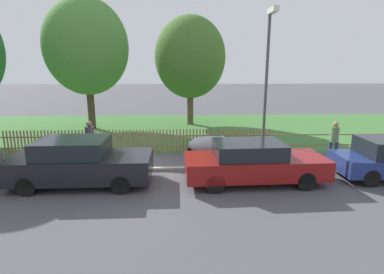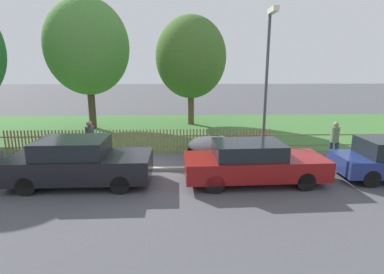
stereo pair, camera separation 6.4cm
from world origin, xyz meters
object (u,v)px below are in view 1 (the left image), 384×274
street_lamp (268,71)px  tree_mid_park (190,58)px  pedestrian_by_lamp (90,139)px  covered_motorcycle (212,145)px  parked_car_navy_estate (79,162)px  pedestrian_near_fence (334,139)px  tree_behind_motorcycle (86,47)px  parked_car_red_compact (253,162)px

street_lamp → tree_mid_park: bearing=106.2°
pedestrian_by_lamp → tree_mid_park: bearing=0.8°
covered_motorcycle → street_lamp: 3.66m
parked_car_navy_estate → pedestrian_near_fence: bearing=12.5°
parked_car_navy_estate → pedestrian_by_lamp: bearing=96.7°
covered_motorcycle → street_lamp: street_lamp is taller
tree_behind_motorcycle → pedestrian_by_lamp: tree_behind_motorcycle is taller
covered_motorcycle → parked_car_red_compact: bearing=-64.8°
parked_car_red_compact → tree_behind_motorcycle: tree_behind_motorcycle is taller
pedestrian_near_fence → tree_mid_park: bearing=135.9°
parked_car_navy_estate → parked_car_red_compact: size_ratio=0.97×
parked_car_navy_estate → covered_motorcycle: bearing=28.7°
parked_car_navy_estate → tree_behind_motorcycle: 10.50m
parked_car_navy_estate → pedestrian_near_fence: 9.79m
covered_motorcycle → pedestrian_near_fence: size_ratio=1.23×
pedestrian_near_fence → street_lamp: street_lamp is taller
tree_mid_park → pedestrian_by_lamp: (-4.25, -8.25, -3.39)m
pedestrian_by_lamp → street_lamp: street_lamp is taller
covered_motorcycle → street_lamp: size_ratio=0.34×
tree_mid_park → pedestrian_by_lamp: tree_mid_park is taller
parked_car_red_compact → tree_mid_park: (-1.70, 10.56, 3.66)m
pedestrian_near_fence → parked_car_navy_estate: bearing=-155.0°
covered_motorcycle → tree_mid_park: 8.79m
parked_car_red_compact → covered_motorcycle: size_ratio=2.34×
pedestrian_near_fence → tree_behind_motorcycle: bearing=160.7°
covered_motorcycle → tree_mid_park: bearing=97.3°
parked_car_red_compact → parked_car_navy_estate: bearing=177.3°
parked_car_navy_estate → street_lamp: street_lamp is taller
parked_car_navy_estate → tree_behind_motorcycle: size_ratio=0.58×
tree_mid_park → pedestrian_near_fence: 10.57m
tree_behind_motorcycle → tree_mid_park: 6.33m
tree_behind_motorcycle → tree_mid_park: (6.21, 1.12, -0.57)m
pedestrian_near_fence → pedestrian_by_lamp: 9.83m
parked_car_navy_estate → street_lamp: bearing=14.4°
tree_mid_park → street_lamp: tree_mid_park is taller
parked_car_red_compact → tree_behind_motorcycle: (-7.91, 9.43, 4.22)m
parked_car_red_compact → tree_behind_motorcycle: 13.02m
tree_behind_motorcycle → pedestrian_by_lamp: size_ratio=4.52×
parked_car_red_compact → street_lamp: 3.53m
tree_mid_park → street_lamp: size_ratio=1.21×
pedestrian_near_fence → pedestrian_by_lamp: bearing=-168.2°
tree_mid_park → pedestrian_near_fence: (5.58, -8.28, -3.45)m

